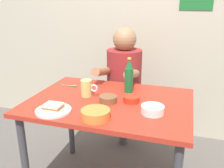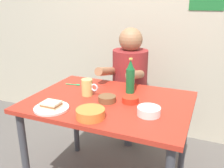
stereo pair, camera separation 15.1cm
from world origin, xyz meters
name	(u,v)px [view 1 (the left image)]	position (x,y,z in m)	size (l,w,h in m)	color
wall_back	(142,10)	(0.00, 1.05, 1.30)	(4.40, 0.09, 2.60)	#BCB299
dining_table	(110,112)	(0.00, 0.00, 0.65)	(1.10, 0.80, 0.74)	#B72D1E
stool	(123,113)	(-0.06, 0.63, 0.35)	(0.34, 0.34, 0.45)	#4C4C51
person_seated	(124,72)	(-0.06, 0.62, 0.77)	(0.33, 0.56, 0.72)	maroon
plate_orange	(53,110)	(-0.27, -0.28, 0.75)	(0.22, 0.22, 0.01)	silver
sandwich	(53,107)	(-0.27, -0.28, 0.77)	(0.11, 0.09, 0.04)	beige
beer_mug	(87,88)	(-0.18, 0.02, 0.80)	(0.13, 0.08, 0.12)	#D1BC66
beer_bottle	(129,77)	(0.09, 0.19, 0.86)	(0.06, 0.06, 0.26)	#19602D
soup_bowl_orange	(96,114)	(0.01, -0.29, 0.77)	(0.17, 0.17, 0.05)	orange
condiment_bowl_brown	(109,99)	(0.00, -0.04, 0.76)	(0.12, 0.12, 0.04)	brown
sauce_bowl_chili	(131,99)	(0.15, 0.01, 0.76)	(0.11, 0.11, 0.04)	red
rice_bowl_white	(153,109)	(0.31, -0.13, 0.77)	(0.14, 0.14, 0.05)	silver
spoon	(72,86)	(-0.37, 0.18, 0.75)	(0.13, 0.03, 0.01)	#26A559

